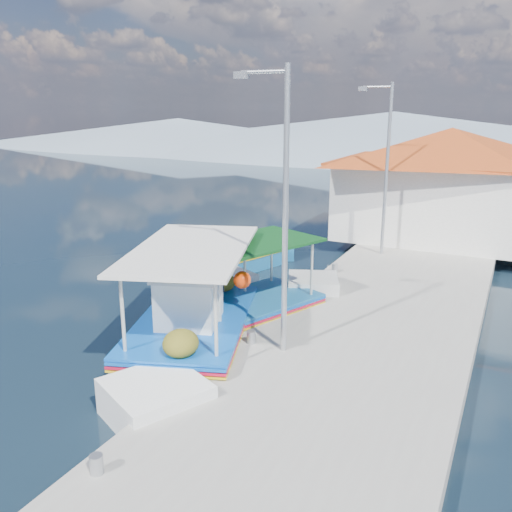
% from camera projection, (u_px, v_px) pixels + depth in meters
% --- Properties ---
extents(ground, '(160.00, 160.00, 0.00)m').
position_uv_depth(ground, '(63.00, 365.00, 12.18)').
color(ground, black).
rests_on(ground, ground).
extents(quay, '(5.00, 44.00, 0.50)m').
position_uv_depth(quay, '(384.00, 311.00, 14.76)').
color(quay, gray).
rests_on(quay, ground).
extents(bollards, '(0.20, 17.20, 0.30)m').
position_uv_depth(bollards, '(304.00, 294.00, 14.91)').
color(bollards, '#A5A8AD').
rests_on(bollards, quay).
extents(main_caique, '(4.32, 8.12, 2.83)m').
position_uv_depth(main_caique, '(197.00, 326.00, 12.95)').
color(main_caique, white).
rests_on(main_caique, ground).
extents(caique_green_canopy, '(3.73, 6.38, 2.58)m').
position_uv_depth(caique_green_canopy, '(249.00, 312.00, 14.31)').
color(caique_green_canopy, white).
rests_on(caique_green_canopy, ground).
extents(caique_blue_hull, '(3.31, 6.29, 1.18)m').
position_uv_depth(caique_blue_hull, '(231.00, 260.00, 19.38)').
color(caique_blue_hull, '#185C91').
rests_on(caique_blue_hull, ground).
extents(harbor_building, '(10.49, 10.49, 4.40)m').
position_uv_depth(harbor_building, '(447.00, 181.00, 21.72)').
color(harbor_building, white).
rests_on(harbor_building, quay).
extents(lamp_post_near, '(1.21, 0.14, 6.00)m').
position_uv_depth(lamp_post_near, '(281.00, 200.00, 10.94)').
color(lamp_post_near, '#A5A8AD').
rests_on(lamp_post_near, quay).
extents(lamp_post_far, '(1.21, 0.14, 6.00)m').
position_uv_depth(lamp_post_far, '(385.00, 161.00, 18.70)').
color(lamp_post_far, '#A5A8AD').
rests_on(lamp_post_far, quay).
extents(mountain_ridge, '(171.40, 96.00, 5.50)m').
position_uv_depth(mountain_ridge, '(501.00, 142.00, 57.15)').
color(mountain_ridge, gray).
rests_on(mountain_ridge, ground).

